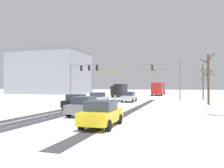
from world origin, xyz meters
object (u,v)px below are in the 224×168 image
object	(u,v)px
car_grey_fourth	(84,106)
car_yellow_cab_fifth	(102,114)
traffic_signal_near_right	(169,74)
office_building_far_left_block	(51,72)
traffic_signal_far_right	(169,77)
traffic_signal_near_left	(81,73)
car_silver_lead	(129,97)
bare_tree_sidewalk_mid	(208,77)
traffic_signal_far_left	(103,75)
box_truck_delivery	(120,90)
car_white_second	(98,98)
bus_oncoming	(159,88)
car_black_third	(77,102)
bare_tree_sidewalk_far	(203,80)

from	to	relation	value
car_grey_fourth	car_yellow_cab_fifth	xyz separation A→B (m)	(3.14, -4.44, 0.00)
traffic_signal_near_right	car_grey_fourth	distance (m)	21.11
traffic_signal_near_right	office_building_far_left_block	xyz separation A→B (m)	(-39.51, 28.03, 2.63)
traffic_signal_far_right	car_grey_fourth	distance (m)	32.59
traffic_signal_near_left	car_silver_lead	world-z (taller)	traffic_signal_near_left
bare_tree_sidewalk_mid	car_grey_fourth	bearing A→B (deg)	-127.51
traffic_signal_near_left	car_grey_fourth	size ratio (longest dim) A/B	1.58
traffic_signal_far_right	traffic_signal_near_left	distance (m)	19.92
car_yellow_cab_fifth	bare_tree_sidewalk_mid	xyz separation A→B (m)	(8.21, 19.22, 2.89)
traffic_signal_far_left	box_truck_delivery	size ratio (longest dim) A/B	0.88
car_white_second	bus_oncoming	size ratio (longest dim) A/B	0.38
bus_oncoming	office_building_far_left_block	world-z (taller)	office_building_far_left_block
box_truck_delivery	traffic_signal_near_left	bearing A→B (deg)	-100.06
car_yellow_cab_fifth	car_white_second	bearing A→B (deg)	111.32
traffic_signal_far_left	bare_tree_sidewalk_mid	size ratio (longest dim) A/B	0.93
car_white_second	car_black_third	world-z (taller)	same
car_silver_lead	bare_tree_sidewalk_far	bearing A→B (deg)	41.67
car_white_second	car_yellow_cab_fifth	xyz separation A→B (m)	(6.39, -16.38, 0.00)
car_black_third	bare_tree_sidewalk_far	world-z (taller)	bare_tree_sidewalk_far
office_building_far_left_block	car_silver_lead	bearing A→B (deg)	-42.54
traffic_signal_far_left	office_building_far_left_block	size ratio (longest dim) A/B	0.28
traffic_signal_near_right	traffic_signal_near_left	bearing A→B (deg)	-171.47
car_yellow_cab_fifth	box_truck_delivery	size ratio (longest dim) A/B	0.56
car_silver_lead	bare_tree_sidewalk_far	xyz separation A→B (m)	(11.87, 10.56, 2.82)
traffic_signal_near_right	box_truck_delivery	distance (m)	17.79
bare_tree_sidewalk_far	office_building_far_left_block	distance (m)	49.88
car_white_second	office_building_far_left_block	size ratio (longest dim) A/B	0.18
bus_oncoming	box_truck_delivery	distance (m)	13.99
traffic_signal_far_left	car_yellow_cab_fifth	bearing A→B (deg)	-70.73
traffic_signal_near_right	car_grey_fourth	size ratio (longest dim) A/B	1.58
traffic_signal_far_right	box_truck_delivery	xyz separation A→B (m)	(-11.32, 1.10, -2.88)
traffic_signal_far_left	bare_tree_sidewalk_far	xyz separation A→B (m)	(20.12, -0.34, -1.15)
traffic_signal_far_left	car_grey_fourth	xyz separation A→B (m)	(8.21, -28.03, -3.98)
car_black_third	office_building_far_left_block	distance (m)	53.38
car_grey_fourth	bus_oncoming	distance (m)	44.60
car_yellow_cab_fifth	office_building_far_left_block	distance (m)	64.25
box_truck_delivery	bare_tree_sidewalk_mid	distance (m)	25.07
car_black_third	bus_oncoming	bearing A→B (deg)	82.69
car_grey_fourth	bus_oncoming	world-z (taller)	bus_oncoming
car_grey_fourth	bare_tree_sidewalk_mid	distance (m)	18.86
bare_tree_sidewalk_mid	bus_oncoming	bearing A→B (deg)	107.20
bus_oncoming	bare_tree_sidewalk_far	distance (m)	19.55
traffic_signal_far_left	bus_oncoming	xyz separation A→B (m)	(10.35, 16.51, -2.80)
traffic_signal_far_left	traffic_signal_near_right	distance (m)	16.34
traffic_signal_near_left	traffic_signal_far_right	bearing A→B (deg)	45.25
car_silver_lead	traffic_signal_far_left	bearing A→B (deg)	127.11
box_truck_delivery	bare_tree_sidewalk_far	distance (m)	18.56
car_silver_lead	office_building_far_left_block	size ratio (longest dim) A/B	0.18
car_white_second	office_building_far_left_block	xyz separation A→B (m)	(-30.29, 36.00, 6.26)
car_white_second	box_truck_delivery	size ratio (longest dim) A/B	0.56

